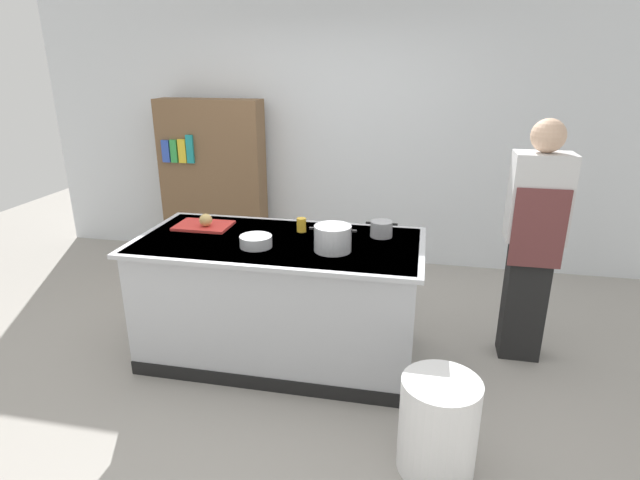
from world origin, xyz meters
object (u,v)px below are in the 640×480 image
(person_chef, at_px, (533,238))
(mixing_bowl, at_px, (256,241))
(bookshelf, at_px, (213,181))
(sauce_pan, at_px, (381,229))
(juice_cup, at_px, (301,225))
(stock_pot, at_px, (333,238))
(trash_bin, at_px, (438,425))
(onion, at_px, (206,220))

(person_chef, bearing_deg, mixing_bowl, 95.57)
(bookshelf, bearing_deg, sauce_pan, -39.38)
(juice_cup, relative_size, person_chef, 0.06)
(person_chef, bearing_deg, sauce_pan, 87.36)
(stock_pot, relative_size, person_chef, 0.18)
(mixing_bowl, xyz_separation_m, person_chef, (1.82, 0.51, -0.02))
(trash_bin, bearing_deg, person_chef, 64.31)
(sauce_pan, xyz_separation_m, person_chef, (1.03, 0.13, -0.04))
(juice_cup, bearing_deg, bookshelf, 130.40)
(onion, distance_m, trash_bin, 2.11)
(mixing_bowl, bearing_deg, trash_bin, -31.72)
(onion, height_order, juice_cup, onion)
(mixing_bowl, bearing_deg, onion, 148.90)
(onion, relative_size, sauce_pan, 0.43)
(trash_bin, bearing_deg, bookshelf, 130.93)
(stock_pot, height_order, juice_cup, stock_pot)
(onion, relative_size, mixing_bowl, 0.44)
(mixing_bowl, height_order, person_chef, person_chef)
(onion, xyz_separation_m, sauce_pan, (1.27, 0.09, -0.01))
(stock_pot, height_order, mixing_bowl, stock_pot)
(onion, bearing_deg, sauce_pan, 3.92)
(stock_pot, relative_size, mixing_bowl, 1.43)
(sauce_pan, xyz_separation_m, juice_cup, (-0.57, -0.01, -0.01))
(sauce_pan, bearing_deg, stock_pot, -129.17)
(person_chef, height_order, bookshelf, person_chef)
(stock_pot, bearing_deg, onion, 165.25)
(juice_cup, xyz_separation_m, person_chef, (1.60, 0.14, -0.04))
(person_chef, bearing_deg, onion, 85.48)
(stock_pot, distance_m, person_chef, 1.40)
(mixing_bowl, relative_size, juice_cup, 2.15)
(bookshelf, bearing_deg, mixing_bowl, -59.98)
(stock_pot, height_order, trash_bin, stock_pot)
(person_chef, bearing_deg, bookshelf, 53.94)
(juice_cup, relative_size, trash_bin, 0.19)
(trash_bin, bearing_deg, sauce_pan, 110.61)
(mixing_bowl, relative_size, trash_bin, 0.40)
(person_chef, xyz_separation_m, bookshelf, (-2.95, 1.44, -0.06))
(onion, height_order, mixing_bowl, onion)
(onion, bearing_deg, trash_bin, -31.55)
(sauce_pan, xyz_separation_m, trash_bin, (0.42, -1.13, -0.69))
(onion, height_order, stock_pot, stock_pot)
(stock_pot, distance_m, trash_bin, 1.27)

